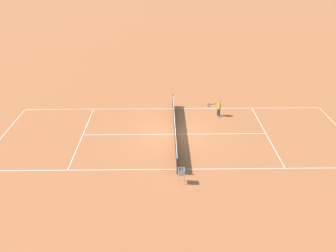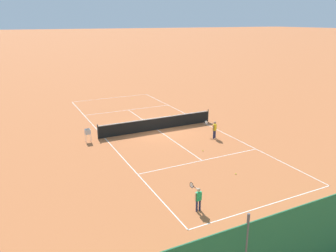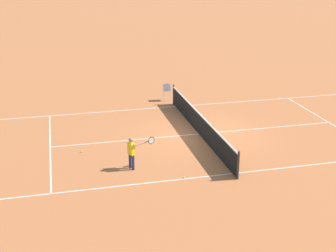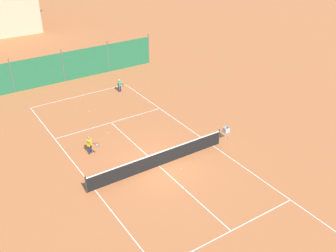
{
  "view_description": "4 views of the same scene",
  "coord_description": "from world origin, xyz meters",
  "px_view_note": "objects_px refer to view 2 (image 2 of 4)",
  "views": [
    {
      "loc": [
        19.71,
        -0.74,
        11.5
      ],
      "look_at": [
        0.74,
        -0.47,
        1.06
      ],
      "focal_mm": 35.0,
      "sensor_mm": 36.0,
      "label": 1
    },
    {
      "loc": [
        9.75,
        21.49,
        7.96
      ],
      "look_at": [
        -0.03,
        1.77,
        0.81
      ],
      "focal_mm": 35.0,
      "sensor_mm": 36.0,
      "label": 2
    },
    {
      "loc": [
        -18.37,
        5.89,
        7.41
      ],
      "look_at": [
        -0.69,
        1.58,
        0.76
      ],
      "focal_mm": 50.0,
      "sensor_mm": 36.0,
      "label": 3
    },
    {
      "loc": [
        -10.06,
        -16.27,
        13.35
      ],
      "look_at": [
        1.88,
        1.87,
        1.26
      ],
      "focal_mm": 42.0,
      "sensor_mm": 36.0,
      "label": 4
    }
  ],
  "objects_px": {
    "tennis_net": "(157,123)",
    "tennis_ball_near_corner": "(215,129)",
    "player_near_service": "(198,197)",
    "tennis_ball_far_corner": "(132,99)",
    "tennis_ball_by_net_right": "(203,151)",
    "player_far_service": "(214,128)",
    "ball_hopper": "(88,133)",
    "tennis_ball_by_net_left": "(141,127)",
    "tennis_ball_alley_right": "(236,174)"
  },
  "relations": [
    {
      "from": "tennis_ball_far_corner",
      "to": "tennis_ball_by_net_right",
      "type": "xyz_separation_m",
      "value": [
        1.03,
        15.68,
        0.0
      ]
    },
    {
      "from": "tennis_net",
      "to": "tennis_ball_near_corner",
      "type": "bearing_deg",
      "value": 155.82
    },
    {
      "from": "player_far_service",
      "to": "tennis_ball_far_corner",
      "type": "distance_m",
      "value": 13.99
    },
    {
      "from": "tennis_ball_alley_right",
      "to": "tennis_ball_by_net_right",
      "type": "bearing_deg",
      "value": -92.62
    },
    {
      "from": "tennis_net",
      "to": "tennis_ball_near_corner",
      "type": "height_order",
      "value": "tennis_net"
    },
    {
      "from": "tennis_ball_alley_right",
      "to": "tennis_ball_by_net_left",
      "type": "distance_m",
      "value": 9.88
    },
    {
      "from": "tennis_ball_alley_right",
      "to": "tennis_ball_near_corner",
      "type": "relative_size",
      "value": 1.0
    },
    {
      "from": "tennis_ball_alley_right",
      "to": "tennis_ball_near_corner",
      "type": "bearing_deg",
      "value": -115.81
    },
    {
      "from": "tennis_net",
      "to": "tennis_ball_alley_right",
      "type": "distance_m",
      "value": 8.79
    },
    {
      "from": "tennis_ball_by_net_left",
      "to": "tennis_ball_alley_right",
      "type": "bearing_deg",
      "value": 99.19
    },
    {
      "from": "player_near_service",
      "to": "ball_hopper",
      "type": "relative_size",
      "value": 1.24
    },
    {
      "from": "player_far_service",
      "to": "player_near_service",
      "type": "bearing_deg",
      "value": 51.77
    },
    {
      "from": "tennis_ball_alley_right",
      "to": "ball_hopper",
      "type": "xyz_separation_m",
      "value": [
        5.98,
        -8.56,
        0.62
      ]
    },
    {
      "from": "tennis_ball_by_net_right",
      "to": "ball_hopper",
      "type": "xyz_separation_m",
      "value": [
        6.14,
        -4.98,
        0.62
      ]
    },
    {
      "from": "tennis_ball_by_net_right",
      "to": "tennis_ball_far_corner",
      "type": "bearing_deg",
      "value": -93.77
    },
    {
      "from": "tennis_net",
      "to": "tennis_ball_by_net_right",
      "type": "height_order",
      "value": "tennis_net"
    },
    {
      "from": "player_far_service",
      "to": "player_near_service",
      "type": "distance_m",
      "value": 9.42
    },
    {
      "from": "tennis_ball_alley_right",
      "to": "player_near_service",
      "type": "bearing_deg",
      "value": 29.43
    },
    {
      "from": "tennis_ball_by_net_right",
      "to": "tennis_ball_near_corner",
      "type": "bearing_deg",
      "value": -133.53
    },
    {
      "from": "player_far_service",
      "to": "tennis_net",
      "type": "bearing_deg",
      "value": -50.62
    },
    {
      "from": "ball_hopper",
      "to": "tennis_ball_by_net_left",
      "type": "bearing_deg",
      "value": -164.81
    },
    {
      "from": "tennis_ball_far_corner",
      "to": "ball_hopper",
      "type": "relative_size",
      "value": 0.07
    },
    {
      "from": "tennis_ball_far_corner",
      "to": "tennis_ball_near_corner",
      "type": "xyz_separation_m",
      "value": [
        -2.16,
        12.32,
        0.0
      ]
    },
    {
      "from": "tennis_ball_alley_right",
      "to": "ball_hopper",
      "type": "bearing_deg",
      "value": -55.08
    },
    {
      "from": "tennis_ball_far_corner",
      "to": "tennis_ball_alley_right",
      "type": "bearing_deg",
      "value": 86.45
    },
    {
      "from": "player_near_service",
      "to": "tennis_ball_far_corner",
      "type": "xyz_separation_m",
      "value": [
        -4.88,
        -21.34,
        -0.61
      ]
    },
    {
      "from": "player_near_service",
      "to": "tennis_ball_by_net_left",
      "type": "relative_size",
      "value": 16.65
    },
    {
      "from": "tennis_ball_by_net_left",
      "to": "tennis_ball_by_net_right",
      "type": "relative_size",
      "value": 1.0
    },
    {
      "from": "player_far_service",
      "to": "tennis_ball_by_net_right",
      "type": "distance_m",
      "value": 2.73
    },
    {
      "from": "player_near_service",
      "to": "tennis_ball_by_net_right",
      "type": "distance_m",
      "value": 6.87
    },
    {
      "from": "tennis_ball_far_corner",
      "to": "ball_hopper",
      "type": "xyz_separation_m",
      "value": [
        7.17,
        10.71,
        0.62
      ]
    },
    {
      "from": "tennis_net",
      "to": "tennis_ball_by_net_left",
      "type": "bearing_deg",
      "value": -47.73
    },
    {
      "from": "tennis_ball_alley_right",
      "to": "tennis_ball_far_corner",
      "type": "xyz_separation_m",
      "value": [
        -1.2,
        -19.27,
        0.0
      ]
    },
    {
      "from": "tennis_ball_near_corner",
      "to": "ball_hopper",
      "type": "xyz_separation_m",
      "value": [
        9.34,
        -1.61,
        0.62
      ]
    },
    {
      "from": "tennis_net",
      "to": "tennis_ball_far_corner",
      "type": "relative_size",
      "value": 139.09
    },
    {
      "from": "tennis_net",
      "to": "tennis_ball_by_net_left",
      "type": "relative_size",
      "value": 139.09
    },
    {
      "from": "player_near_service",
      "to": "tennis_ball_by_net_left",
      "type": "bearing_deg",
      "value": -100.07
    },
    {
      "from": "tennis_ball_alley_right",
      "to": "tennis_ball_by_net_left",
      "type": "xyz_separation_m",
      "value": [
        1.58,
        -9.75,
        0.0
      ]
    },
    {
      "from": "tennis_ball_near_corner",
      "to": "ball_hopper",
      "type": "relative_size",
      "value": 0.07
    },
    {
      "from": "tennis_net",
      "to": "player_far_service",
      "type": "relative_size",
      "value": 7.45
    },
    {
      "from": "tennis_ball_by_net_left",
      "to": "tennis_ball_far_corner",
      "type": "xyz_separation_m",
      "value": [
        -2.78,
        -9.51,
        0.0
      ]
    },
    {
      "from": "tennis_ball_by_net_left",
      "to": "ball_hopper",
      "type": "height_order",
      "value": "ball_hopper"
    },
    {
      "from": "tennis_ball_near_corner",
      "to": "tennis_ball_far_corner",
      "type": "bearing_deg",
      "value": -80.04
    },
    {
      "from": "tennis_ball_far_corner",
      "to": "ball_hopper",
      "type": "height_order",
      "value": "ball_hopper"
    },
    {
      "from": "tennis_ball_far_corner",
      "to": "tennis_ball_by_net_left",
      "type": "bearing_deg",
      "value": 73.73
    },
    {
      "from": "ball_hopper",
      "to": "tennis_ball_by_net_right",
      "type": "bearing_deg",
      "value": 140.97
    },
    {
      "from": "tennis_ball_alley_right",
      "to": "ball_hopper",
      "type": "distance_m",
      "value": 10.46
    },
    {
      "from": "tennis_ball_by_net_left",
      "to": "tennis_ball_far_corner",
      "type": "relative_size",
      "value": 1.0
    },
    {
      "from": "player_far_service",
      "to": "tennis_ball_by_net_left",
      "type": "height_order",
      "value": "player_far_service"
    },
    {
      "from": "player_far_service",
      "to": "ball_hopper",
      "type": "bearing_deg",
      "value": -21.74
    }
  ]
}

